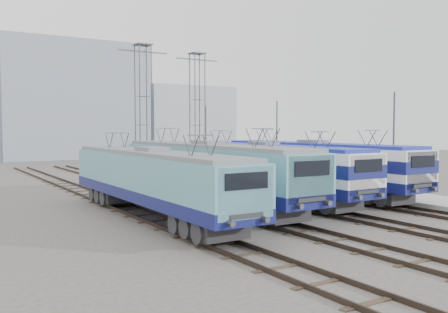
% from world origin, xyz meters
% --- Properties ---
extents(ground, '(160.00, 160.00, 0.00)m').
position_xyz_m(ground, '(0.00, 0.00, 0.00)').
color(ground, '#514C47').
extents(platform, '(4.00, 70.00, 0.30)m').
position_xyz_m(platform, '(10.20, 8.00, 0.15)').
color(platform, '#9E9E99').
rests_on(platform, ground).
extents(locomotive_far_left, '(2.76, 17.40, 3.28)m').
position_xyz_m(locomotive_far_left, '(-6.75, 4.50, 2.17)').
color(locomotive_far_left, '#121756').
rests_on(locomotive_far_left, ground).
extents(locomotive_center_left, '(2.94, 18.56, 3.49)m').
position_xyz_m(locomotive_center_left, '(-2.25, 6.51, 2.31)').
color(locomotive_center_left, '#121756').
rests_on(locomotive_center_left, ground).
extents(locomotive_center_right, '(2.82, 17.84, 3.35)m').
position_xyz_m(locomotive_center_right, '(2.25, 7.04, 2.28)').
color(locomotive_center_right, '#121756').
rests_on(locomotive_center_right, ground).
extents(locomotive_far_right, '(2.86, 18.10, 3.40)m').
position_xyz_m(locomotive_far_right, '(6.75, 7.33, 2.31)').
color(locomotive_far_right, '#121756').
rests_on(locomotive_far_right, ground).
extents(catenary_tower_west, '(4.50, 1.20, 12.00)m').
position_xyz_m(catenary_tower_west, '(0.00, 22.00, 6.64)').
color(catenary_tower_west, '#3F4247').
rests_on(catenary_tower_west, ground).
extents(catenary_tower_east, '(4.50, 1.20, 12.00)m').
position_xyz_m(catenary_tower_east, '(6.50, 24.00, 6.64)').
color(catenary_tower_east, '#3F4247').
rests_on(catenary_tower_east, ground).
extents(mast_front, '(0.12, 0.12, 7.00)m').
position_xyz_m(mast_front, '(8.60, 2.00, 3.50)').
color(mast_front, '#3F4247').
rests_on(mast_front, ground).
extents(mast_mid, '(0.12, 0.12, 7.00)m').
position_xyz_m(mast_mid, '(8.60, 14.00, 3.50)').
color(mast_mid, '#3F4247').
rests_on(mast_mid, ground).
extents(mast_rear, '(0.12, 0.12, 7.00)m').
position_xyz_m(mast_rear, '(8.60, 26.00, 3.50)').
color(mast_rear, '#3F4247').
rests_on(mast_rear, ground).
extents(building_center, '(22.00, 14.00, 18.00)m').
position_xyz_m(building_center, '(4.00, 62.00, 9.00)').
color(building_center, gray).
rests_on(building_center, ground).
extents(building_east, '(16.00, 12.00, 12.00)m').
position_xyz_m(building_east, '(24.00, 62.00, 6.00)').
color(building_east, '#979DAA').
rests_on(building_east, ground).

